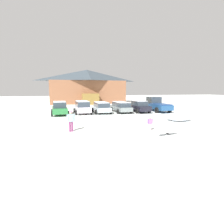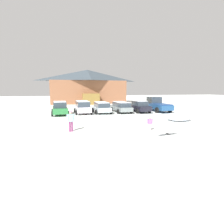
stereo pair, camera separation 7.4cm
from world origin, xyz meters
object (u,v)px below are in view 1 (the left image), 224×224
(ski_lodge, at_px, (87,86))
(parked_silver_wagon, at_px, (101,107))
(parked_black_sedan, at_px, (139,106))
(skier_adult_in_blue_parka, at_px, (71,120))
(skier_child_in_purple_jacket, at_px, (150,123))
(pickup_truck, at_px, (156,105))
(pair_of_skis, at_px, (168,134))
(parked_white_suv, at_px, (82,107))
(plowed_snow_pile, at_px, (179,117))
(parked_grey_wagon, at_px, (121,107))
(parked_green_coupe, at_px, (60,108))

(ski_lodge, xyz_separation_m, parked_silver_wagon, (-0.13, -19.20, -3.21))
(parked_black_sedan, distance_m, skier_adult_in_blue_parka, 14.07)
(parked_black_sedan, relative_size, skier_child_in_purple_jacket, 4.14)
(parked_silver_wagon, distance_m, skier_child_in_purple_jacket, 11.57)
(pickup_truck, relative_size, pair_of_skis, 3.43)
(parked_white_suv, bearing_deg, parked_black_sedan, -1.64)
(parked_black_sedan, distance_m, skier_child_in_purple_jacket, 11.83)
(ski_lodge, bearing_deg, parked_silver_wagon, -90.40)
(plowed_snow_pile, bearing_deg, ski_lodge, 103.93)
(pickup_truck, distance_m, skier_child_in_purple_jacket, 13.36)
(parked_grey_wagon, height_order, pickup_truck, pickup_truck)
(ski_lodge, distance_m, skier_adult_in_blue_parka, 29.84)
(parked_black_sedan, distance_m, plowed_snow_pile, 7.94)
(parked_white_suv, height_order, pickup_truck, pickup_truck)
(parked_green_coupe, bearing_deg, parked_black_sedan, 0.45)
(parked_grey_wagon, bearing_deg, pair_of_skis, -91.25)
(parked_white_suv, xyz_separation_m, skier_adult_in_blue_parka, (-1.72, -10.16, 0.00))
(parked_green_coupe, relative_size, parked_black_sedan, 0.97)
(parked_white_suv, bearing_deg, pair_of_skis, -67.77)
(ski_lodge, height_order, parked_black_sedan, ski_lodge)
(plowed_snow_pile, bearing_deg, skier_child_in_purple_jacket, -146.08)
(ski_lodge, relative_size, pickup_truck, 3.14)
(pickup_truck, height_order, plowed_snow_pile, pickup_truck)
(parked_white_suv, bearing_deg, parked_green_coupe, -173.83)
(parked_silver_wagon, xyz_separation_m, skier_adult_in_blue_parka, (-4.37, -10.13, 0.09))
(parked_grey_wagon, height_order, pair_of_skis, parked_grey_wagon)
(ski_lodge, bearing_deg, parked_white_suv, -98.25)
(skier_adult_in_blue_parka, bearing_deg, pair_of_skis, -21.14)
(parked_silver_wagon, bearing_deg, parked_white_suv, 179.36)
(parked_white_suv, bearing_deg, skier_child_in_purple_jacket, -68.61)
(parked_grey_wagon, bearing_deg, parked_green_coupe, -177.83)
(parked_silver_wagon, height_order, pickup_truck, pickup_truck)
(skier_child_in_purple_jacket, bearing_deg, parked_black_sedan, 71.45)
(parked_black_sedan, bearing_deg, plowed_snow_pile, -80.67)
(ski_lodge, distance_m, parked_white_suv, 19.62)
(ski_lodge, relative_size, skier_child_in_purple_jacket, 15.36)
(parked_white_suv, relative_size, plowed_snow_pile, 1.56)
(parked_black_sedan, bearing_deg, pickup_truck, 5.41)
(parked_silver_wagon, relative_size, skier_child_in_purple_jacket, 3.81)
(parked_white_suv, xyz_separation_m, plowed_snow_pile, (9.53, -8.06, -0.52))
(skier_adult_in_blue_parka, bearing_deg, plowed_snow_pile, 10.59)
(parked_green_coupe, xyz_separation_m, parked_black_sedan, (11.25, 0.09, -0.03))
(parked_white_suv, xyz_separation_m, parked_silver_wagon, (2.64, -0.03, -0.09))
(parked_white_suv, relative_size, skier_child_in_purple_jacket, 3.57)
(skier_child_in_purple_jacket, xyz_separation_m, pair_of_skis, (0.77, -1.41, -0.64))
(parked_white_suv, xyz_separation_m, pickup_truck, (11.28, 0.05, 0.05))
(parked_black_sedan, height_order, pickup_truck, pickup_truck)
(skier_adult_in_blue_parka, bearing_deg, parked_black_sedan, 44.86)
(parked_white_suv, xyz_separation_m, parked_grey_wagon, (5.54, -0.00, -0.10))
(parked_green_coupe, xyz_separation_m, skier_adult_in_blue_parka, (1.27, -9.84, 0.06))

